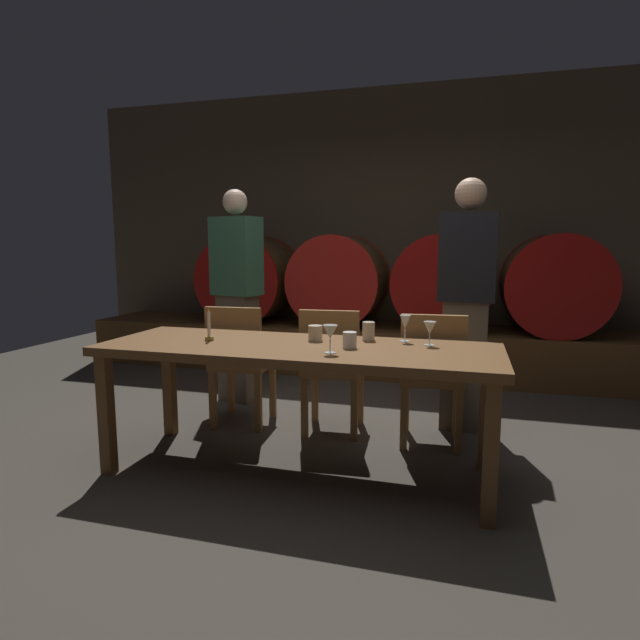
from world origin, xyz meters
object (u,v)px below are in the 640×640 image
at_px(wine_glass_left, 330,333).
at_px(wine_glass_right, 430,329).
at_px(chair_right, 432,373).
at_px(cup_right, 369,331).
at_px(cup_left, 315,333).
at_px(cup_center, 350,340).
at_px(guest_left, 237,295).
at_px(guest_right, 466,303).
at_px(candle_center, 209,332).
at_px(wine_barrel_center_left, 340,281).
at_px(chair_center, 332,365).
at_px(wine_barrel_far_right, 554,285).
at_px(chair_left, 239,360).
at_px(wine_barrel_center_right, 442,283).
at_px(wine_glass_center, 405,323).
at_px(dining_table, 298,358).
at_px(wine_barrel_far_left, 251,279).

height_order(wine_glass_left, wine_glass_right, wine_glass_left).
distance_m(chair_right, cup_right, 0.58).
xyz_separation_m(cup_left, cup_center, (0.24, -0.16, -0.00)).
relative_size(guest_left, guest_right, 1.00).
bearing_deg(wine_glass_right, cup_right, 168.99).
xyz_separation_m(guest_left, candle_center, (0.38, -1.21, -0.10)).
height_order(wine_glass_right, cup_left, wine_glass_right).
bearing_deg(cup_left, candle_center, -164.18).
bearing_deg(candle_center, wine_glass_right, 8.94).
relative_size(chair_right, cup_right, 8.06).
height_order(wine_barrel_center_left, guest_right, guest_right).
relative_size(chair_center, cup_right, 8.06).
height_order(chair_right, cup_right, chair_right).
distance_m(wine_barrel_far_right, guest_left, 2.94).
xyz_separation_m(wine_barrel_far_right, cup_left, (-1.64, -2.39, -0.15)).
distance_m(chair_left, candle_center, 0.70).
bearing_deg(guest_left, chair_left, 129.17).
relative_size(guest_left, cup_left, 19.37).
height_order(wine_barrel_center_right, cup_center, wine_barrel_center_right).
bearing_deg(cup_center, wine_glass_center, 45.66).
height_order(dining_table, chair_left, chair_left).
relative_size(wine_barrel_far_right, chair_left, 1.07).
bearing_deg(wine_glass_center, wine_glass_right, -30.65).
bearing_deg(cup_center, chair_center, 112.60).
bearing_deg(cup_center, wine_barrel_center_left, 104.79).
distance_m(chair_left, chair_right, 1.36).
height_order(wine_barrel_center_right, guest_left, guest_left).
height_order(wine_barrel_far_left, chair_left, wine_barrel_far_left).
distance_m(chair_center, wine_glass_right, 0.88).
distance_m(wine_barrel_center_left, wine_barrel_center_right, 1.05).
bearing_deg(candle_center, wine_barrel_far_left, 108.20).
distance_m(chair_right, wine_glass_right, 0.54).
height_order(chair_right, candle_center, candle_center).
distance_m(guest_right, wine_glass_left, 1.34).
bearing_deg(wine_glass_left, chair_center, 103.78).
xyz_separation_m(dining_table, chair_center, (0.04, 0.63, -0.18)).
distance_m(chair_center, wine_glass_center, 0.74).
height_order(wine_barrel_center_right, candle_center, wine_barrel_center_right).
relative_size(wine_barrel_center_left, wine_barrel_far_right, 1.00).
relative_size(candle_center, cup_right, 1.77).
bearing_deg(candle_center, chair_center, 47.86).
xyz_separation_m(cup_left, cup_right, (0.30, 0.10, 0.01)).
height_order(wine_glass_left, wine_glass_center, wine_glass_center).
relative_size(chair_right, guest_left, 0.50).
bearing_deg(chair_right, guest_left, -24.26).
relative_size(wine_barrel_center_left, guest_left, 0.54).
xyz_separation_m(wine_barrel_far_right, candle_center, (-2.24, -2.56, -0.14)).
bearing_deg(wine_glass_right, wine_glass_center, 149.35).
xyz_separation_m(guest_right, wine_glass_left, (-0.68, -1.16, -0.05)).
bearing_deg(wine_glass_left, wine_barrel_far_right, 61.58).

